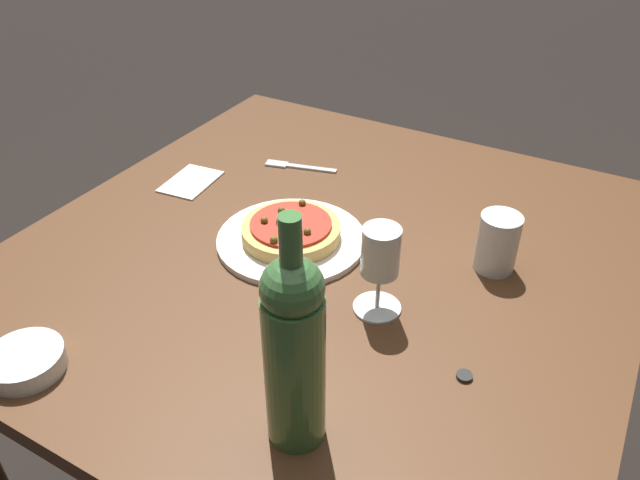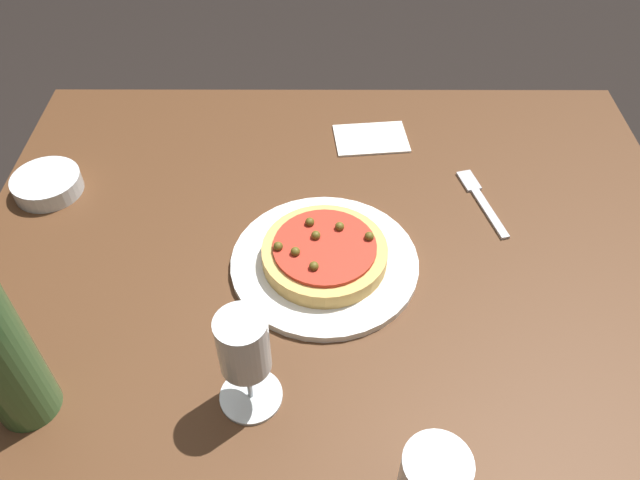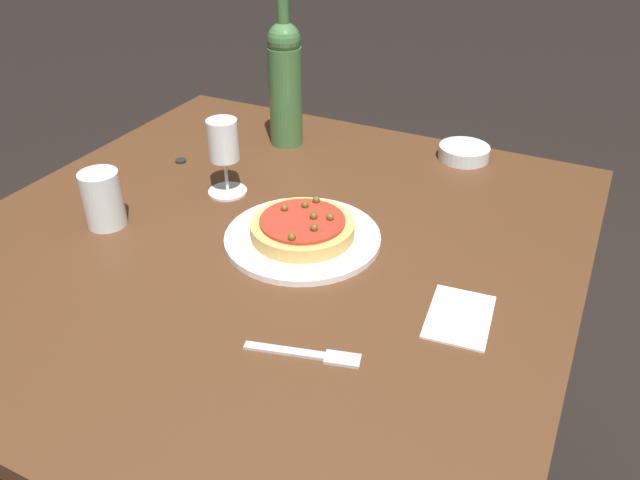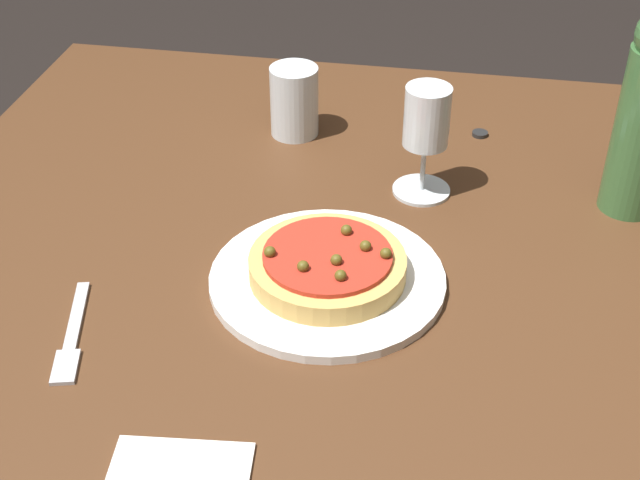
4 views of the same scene
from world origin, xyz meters
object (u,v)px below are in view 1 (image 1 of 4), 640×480
object	(u,v)px
fork	(296,166)
bottle_cap	(464,376)
pizza	(291,230)
side_bowl	(26,361)
dinner_plate	(291,240)
dining_table	(326,286)
wine_glass	(380,257)
wine_bottle	(294,350)
water_cup	(497,243)

from	to	relation	value
fork	bottle_cap	world-z (taller)	bottle_cap
pizza	side_bowl	xyz separation A→B (m)	(0.47, -0.17, -0.01)
dinner_plate	fork	xyz separation A→B (m)	(-0.26, -0.15, -0.00)
dining_table	wine_glass	xyz separation A→B (m)	(0.11, 0.16, 0.20)
dinner_plate	side_bowl	bearing A→B (deg)	-19.81
dining_table	bottle_cap	distance (m)	0.39
dining_table	pizza	world-z (taller)	pizza
pizza	bottle_cap	world-z (taller)	pizza
dinner_plate	pizza	xyz separation A→B (m)	(0.00, -0.00, 0.02)
dinner_plate	side_bowl	distance (m)	0.50
dinner_plate	fork	world-z (taller)	dinner_plate
wine_bottle	dining_table	bearing A→B (deg)	-156.53
wine_bottle	dinner_plate	bearing A→B (deg)	-147.51
pizza	wine_glass	world-z (taller)	wine_glass
pizza	wine_bottle	size ratio (longest dim) A/B	0.55
side_bowl	fork	size ratio (longest dim) A/B	0.68
side_bowl	bottle_cap	size ratio (longest dim) A/B	4.75
pizza	wine_bottle	distance (m)	0.45
wine_glass	water_cup	size ratio (longest dim) A/B	1.47
dining_table	wine_glass	distance (m)	0.27
dinner_plate	wine_glass	xyz separation A→B (m)	(0.09, 0.22, 0.10)
side_bowl	fork	distance (m)	0.73
water_cup	wine_bottle	bearing A→B (deg)	-14.23
dining_table	bottle_cap	world-z (taller)	bottle_cap
dinner_plate	bottle_cap	xyz separation A→B (m)	(0.17, 0.40, -0.00)
wine_bottle	bottle_cap	xyz separation A→B (m)	(-0.20, 0.16, -0.15)
water_cup	side_bowl	world-z (taller)	water_cup
dinner_plate	side_bowl	xyz separation A→B (m)	(0.47, -0.17, 0.01)
fork	bottle_cap	xyz separation A→B (m)	(0.43, 0.55, 0.00)
dining_table	pizza	xyz separation A→B (m)	(0.02, -0.07, 0.12)
dinner_plate	pizza	distance (m)	0.02
dinner_plate	wine_glass	distance (m)	0.26
water_cup	side_bowl	xyz separation A→B (m)	(0.58, -0.53, -0.04)
wine_glass	fork	distance (m)	0.52
dining_table	fork	xyz separation A→B (m)	(-0.25, -0.22, 0.09)
fork	bottle_cap	distance (m)	0.70
dinner_plate	water_cup	distance (m)	0.38
wine_bottle	side_bowl	size ratio (longest dim) A/B	2.98
dinner_plate	bottle_cap	distance (m)	0.43
dinner_plate	fork	distance (m)	0.30
wine_bottle	fork	world-z (taller)	wine_bottle
dinner_plate	pizza	bearing A→B (deg)	-30.00
wine_bottle	side_bowl	bearing A→B (deg)	-76.20
water_cup	bottle_cap	bearing A→B (deg)	8.39
pizza	fork	xyz separation A→B (m)	(-0.26, -0.15, -0.03)
dinner_plate	water_cup	bearing A→B (deg)	107.41
pizza	fork	world-z (taller)	pizza
wine_glass	wine_bottle	size ratio (longest dim) A/B	0.47
dinner_plate	bottle_cap	bearing A→B (deg)	67.05
pizza	bottle_cap	size ratio (longest dim) A/B	7.80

